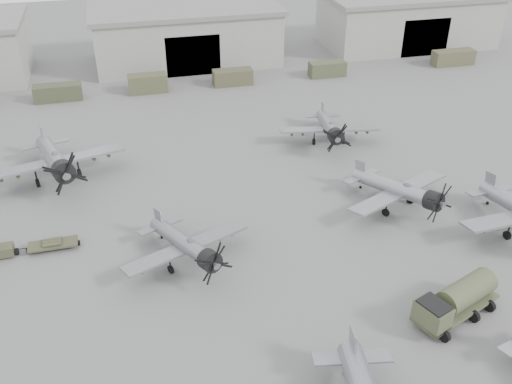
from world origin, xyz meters
TOP-DOWN VIEW (x-y plane):
  - ground at (0.00, 0.00)m, footprint 220.00×220.00m
  - hangar_center at (0.00, 61.96)m, footprint 29.00×14.80m
  - hangar_right at (38.00, 61.96)m, footprint 29.00×14.80m
  - support_truck_2 at (-19.41, 50.00)m, footprint 6.25×2.20m
  - support_truck_3 at (-7.30, 50.00)m, footprint 5.36×2.20m
  - support_truck_4 at (4.84, 50.00)m, footprint 5.65×2.20m
  - support_truck_5 at (19.32, 50.00)m, footprint 5.43×2.20m
  - support_truck_7 at (40.33, 50.00)m, footprint 6.66×2.20m
  - aircraft_mid_1 at (-7.42, 10.20)m, footprint 10.97×9.93m
  - aircraft_mid_2 at (13.30, 13.69)m, footprint 11.54×10.45m
  - aircraft_far_0 at (-18.44, 27.11)m, footprint 14.14×12.73m
  - aircraft_far_1 at (11.64, 28.42)m, footprint 11.64×10.47m
  - fuel_tanker at (10.71, -0.47)m, footprint 7.69×5.14m
  - tug_trailer at (-21.06, 15.30)m, footprint 7.21×1.59m

SIDE VIEW (x-z plane):
  - ground at x=0.00m, z-range 0.00..0.00m
  - tug_trailer at x=-21.06m, z-range -0.18..1.27m
  - support_truck_5 at x=19.32m, z-range 0.00..2.17m
  - support_truck_4 at x=4.84m, z-range 0.00..2.20m
  - support_truck_2 at x=-19.41m, z-range 0.00..2.21m
  - support_truck_7 at x=40.33m, z-range 0.00..2.29m
  - support_truck_3 at x=-7.30m, z-range 0.00..2.55m
  - fuel_tanker at x=10.71m, z-range 0.21..3.03m
  - aircraft_mid_1 at x=-7.42m, z-range -0.20..4.26m
  - aircraft_far_1 at x=11.64m, z-range -0.21..4.41m
  - aircraft_mid_2 at x=13.30m, z-range -0.21..4.50m
  - aircraft_far_0 at x=-18.44m, z-range -0.25..5.38m
  - hangar_center at x=0.00m, z-range 0.02..8.72m
  - hangar_right at x=38.00m, z-range 0.02..8.72m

